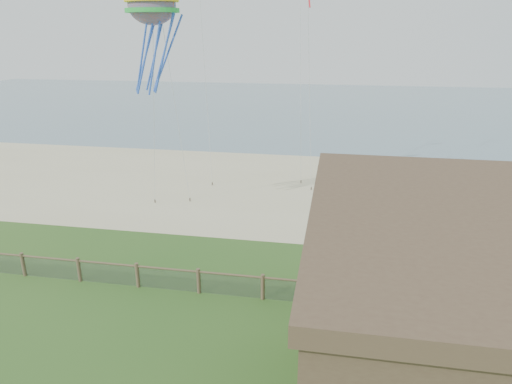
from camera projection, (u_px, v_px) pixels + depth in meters
The scene contains 6 objects.
sand_beach at pixel (258, 186), 36.09m from camera, with size 72.00×20.00×0.02m, color #C6B98F.
ocean at pixel (303, 105), 76.99m from camera, with size 160.00×68.00×0.02m, color slate.
chainlink_fence at pixel (199, 282), 21.03m from camera, with size 36.20×0.20×1.25m, color brown, non-canonical shape.
motel_deck at pixel (508, 332), 18.03m from camera, with size 15.00×2.00×0.50m, color brown.
picnic_table at pixel (344, 312), 19.05m from camera, with size 1.93×1.46×0.81m, color brown, non-canonical shape.
octopus_kite at pixel (154, 37), 25.70m from camera, with size 3.13×2.21×6.44m, color #D94922, non-canonical shape.
Camera 1 is at (5.88, -11.74, 11.40)m, focal length 32.00 mm.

